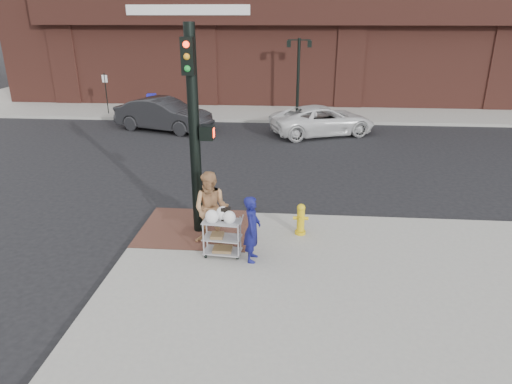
# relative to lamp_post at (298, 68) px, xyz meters

# --- Properties ---
(ground) EXTENTS (220.00, 220.00, 0.00)m
(ground) POSITION_rel_lamp_post_xyz_m (-2.00, -16.00, -2.62)
(ground) COLOR black
(ground) RESTS_ON ground
(sidewalk_far) EXTENTS (65.00, 36.00, 0.15)m
(sidewalk_far) POSITION_rel_lamp_post_xyz_m (10.50, 16.00, -2.54)
(sidewalk_far) COLOR gray
(sidewalk_far) RESTS_ON ground
(brick_curb_ramp) EXTENTS (2.80, 2.40, 0.01)m
(brick_curb_ramp) POSITION_rel_lamp_post_xyz_m (-2.60, -15.10, -2.46)
(brick_curb_ramp) COLOR brown
(brick_curb_ramp) RESTS_ON sidewalk_near
(lamp_post) EXTENTS (1.32, 0.22, 4.00)m
(lamp_post) POSITION_rel_lamp_post_xyz_m (0.00, 0.00, 0.00)
(lamp_post) COLOR black
(lamp_post) RESTS_ON sidewalk_far
(parking_sign) EXTENTS (0.05, 0.05, 2.20)m
(parking_sign) POSITION_rel_lamp_post_xyz_m (-10.50, -1.00, -1.37)
(parking_sign) COLOR black
(parking_sign) RESTS_ON sidewalk_far
(traffic_signal_pole) EXTENTS (0.61, 0.51, 5.00)m
(traffic_signal_pole) POSITION_rel_lamp_post_xyz_m (-2.48, -15.23, 0.21)
(traffic_signal_pole) COLOR black
(traffic_signal_pole) RESTS_ON sidewalk_near
(woman_blue) EXTENTS (0.40, 0.58, 1.52)m
(woman_blue) POSITION_rel_lamp_post_xyz_m (-1.01, -16.59, -1.71)
(woman_blue) COLOR #111357
(woman_blue) RESTS_ON sidewalk_near
(pedestrian_tan) EXTENTS (0.96, 0.79, 1.80)m
(pedestrian_tan) POSITION_rel_lamp_post_xyz_m (-2.03, -15.90, -1.57)
(pedestrian_tan) COLOR tan
(pedestrian_tan) RESTS_ON sidewalk_near
(sedan_dark) EXTENTS (5.02, 3.02, 1.56)m
(sedan_dark) POSITION_rel_lamp_post_xyz_m (-6.48, -4.04, -1.84)
(sedan_dark) COLOR black
(sedan_dark) RESTS_ON ground
(minivan_white) EXTENTS (5.37, 3.85, 1.36)m
(minivan_white) POSITION_rel_lamp_post_xyz_m (1.19, -4.28, -1.94)
(minivan_white) COLOR white
(minivan_white) RESTS_ON ground
(utility_cart) EXTENTS (0.88, 0.54, 1.16)m
(utility_cart) POSITION_rel_lamp_post_xyz_m (-1.70, -16.44, -1.94)
(utility_cart) COLOR gray
(utility_cart) RESTS_ON sidewalk_near
(fire_hydrant) EXTENTS (0.38, 0.27, 0.81)m
(fire_hydrant) POSITION_rel_lamp_post_xyz_m (0.08, -15.20, -2.06)
(fire_hydrant) COLOR gold
(fire_hydrant) RESTS_ON sidewalk_near
(newsbox_yellow) EXTENTS (0.51, 0.48, 1.03)m
(newsbox_yellow) POSITION_rel_lamp_post_xyz_m (-7.67, -1.03, -1.95)
(newsbox_yellow) COLOR #FFAF1C
(newsbox_yellow) RESTS_ON sidewalk_far
(newsbox_blue) EXTENTS (0.54, 0.50, 1.14)m
(newsbox_blue) POSITION_rel_lamp_post_xyz_m (-7.92, -1.14, -1.90)
(newsbox_blue) COLOR #1C1EB7
(newsbox_blue) RESTS_ON sidewalk_far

